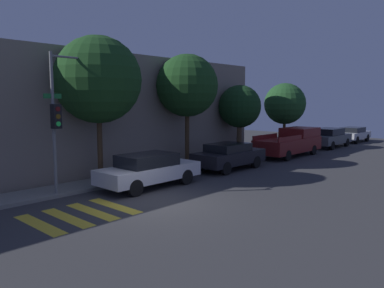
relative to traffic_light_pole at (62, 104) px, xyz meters
name	(u,v)px	position (x,y,z in m)	size (l,w,h in m)	color
ground_plane	(157,203)	(1.66, -3.37, -3.48)	(60.00, 60.00, 0.00)	#333335
sidewalk	(94,184)	(1.66, 0.69, -3.41)	(26.00, 1.71, 0.14)	slate
building_row	(44,114)	(1.66, 4.94, -0.50)	(26.00, 6.00, 5.96)	slate
crosswalk	(80,215)	(-0.93, -2.57, -3.48)	(3.12, 2.60, 0.00)	gold
traffic_light_pole	(62,104)	(0.00, 0.00, 0.00)	(1.97, 0.56, 5.40)	slate
sedan_near_corner	(149,169)	(3.10, -1.27, -2.73)	(4.53, 1.79, 1.42)	silver
sedan_middle	(229,155)	(8.64, -1.27, -2.73)	(4.30, 1.82, 1.39)	black
pickup_truck	(291,142)	(15.37, -1.27, -2.57)	(5.68, 2.02, 1.80)	maroon
sedan_far_end	(329,137)	(21.57, -1.27, -2.70)	(4.65, 1.85, 1.49)	#4C5156
sedan_tail_of_row	(353,134)	(26.70, -1.27, -2.77)	(4.25, 1.75, 1.31)	#B7BABF
tree_near_corner	(98,80)	(2.19, 0.93, 1.03)	(3.75, 3.75, 6.39)	#42301E
tree_midblock	(187,86)	(7.76, 0.93, 0.94)	(3.37, 3.37, 6.12)	#42301E
tree_far_end	(240,107)	(12.64, 0.93, -0.24)	(2.72, 2.72, 4.62)	brown
tree_behind_truck	(285,104)	(18.47, 0.93, -0.09)	(3.09, 3.09, 4.94)	#4C3823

